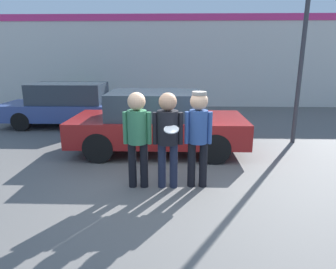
{
  "coord_description": "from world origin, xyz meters",
  "views": [
    {
      "loc": [
        0.01,
        -5.29,
        2.43
      ],
      "look_at": [
        -0.15,
        0.12,
        0.99
      ],
      "focal_mm": 32.0,
      "sensor_mm": 36.0,
      "label": 1
    }
  ],
  "objects_px": {
    "person_left": "(137,131)",
    "parked_car_far": "(71,105)",
    "person_middle_with_frisbee": "(168,131)",
    "parked_car_near": "(158,122)",
    "person_right": "(198,130)",
    "shrub": "(79,97)"
  },
  "relations": [
    {
      "from": "person_left",
      "to": "parked_car_far",
      "type": "distance_m",
      "value": 5.85
    },
    {
      "from": "person_middle_with_frisbee",
      "to": "parked_car_far",
      "type": "height_order",
      "value": "person_middle_with_frisbee"
    },
    {
      "from": "person_left",
      "to": "parked_car_near",
      "type": "height_order",
      "value": "person_left"
    },
    {
      "from": "parked_car_near",
      "to": "parked_car_far",
      "type": "relative_size",
      "value": 0.92
    },
    {
      "from": "person_right",
      "to": "parked_car_far",
      "type": "relative_size",
      "value": 0.38
    },
    {
      "from": "person_left",
      "to": "parked_car_near",
      "type": "bearing_deg",
      "value": 84.02
    },
    {
      "from": "person_right",
      "to": "parked_car_far",
      "type": "xyz_separation_m",
      "value": [
        -4.08,
        4.97,
        -0.36
      ]
    },
    {
      "from": "parked_car_far",
      "to": "shrub",
      "type": "bearing_deg",
      "value": 104.2
    },
    {
      "from": "person_left",
      "to": "parked_car_near",
      "type": "xyz_separation_m",
      "value": [
        0.23,
        2.19,
        -0.3
      ]
    },
    {
      "from": "parked_car_near",
      "to": "parked_car_far",
      "type": "bearing_deg",
      "value": 138.44
    },
    {
      "from": "person_left",
      "to": "person_middle_with_frisbee",
      "type": "height_order",
      "value": "person_left"
    },
    {
      "from": "parked_car_far",
      "to": "person_right",
      "type": "bearing_deg",
      "value": -50.63
    },
    {
      "from": "person_right",
      "to": "parked_car_near",
      "type": "relative_size",
      "value": 0.42
    },
    {
      "from": "person_left",
      "to": "parked_car_near",
      "type": "relative_size",
      "value": 0.41
    },
    {
      "from": "person_middle_with_frisbee",
      "to": "parked_car_near",
      "type": "relative_size",
      "value": 0.41
    },
    {
      "from": "parked_car_far",
      "to": "person_middle_with_frisbee",
      "type": "bearing_deg",
      "value": -54.97
    },
    {
      "from": "person_right",
      "to": "person_left",
      "type": "bearing_deg",
      "value": -177.28
    },
    {
      "from": "person_left",
      "to": "shrub",
      "type": "height_order",
      "value": "person_left"
    },
    {
      "from": "person_middle_with_frisbee",
      "to": "parked_car_near",
      "type": "xyz_separation_m",
      "value": [
        -0.33,
        2.19,
        -0.31
      ]
    },
    {
      "from": "person_left",
      "to": "parked_car_far",
      "type": "xyz_separation_m",
      "value": [
        -2.97,
        5.03,
        -0.35
      ]
    },
    {
      "from": "person_middle_with_frisbee",
      "to": "parked_car_far",
      "type": "xyz_separation_m",
      "value": [
        -3.53,
        5.03,
        -0.35
      ]
    },
    {
      "from": "person_middle_with_frisbee",
      "to": "parked_car_far",
      "type": "distance_m",
      "value": 6.15
    }
  ]
}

